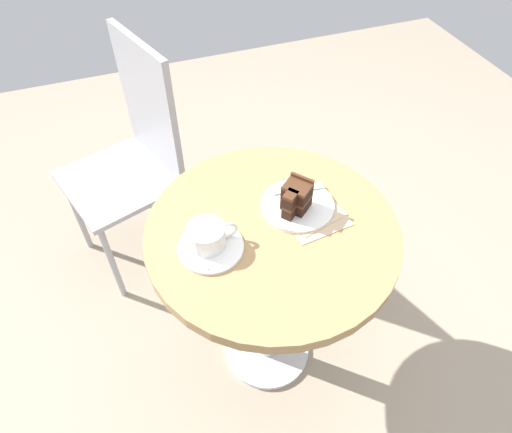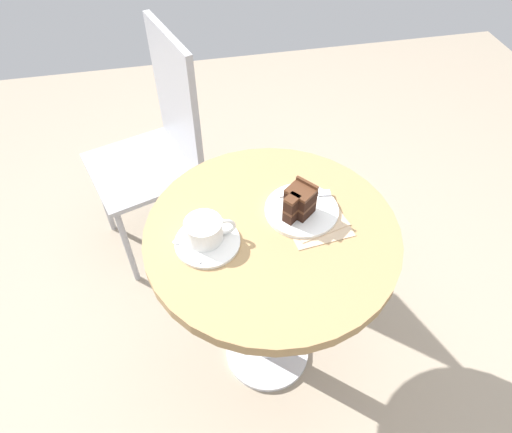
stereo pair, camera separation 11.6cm
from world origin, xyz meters
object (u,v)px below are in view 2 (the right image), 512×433
cake_plate (302,210)px  fork (311,194)px  coffee_cup (205,231)px  teaspoon (184,247)px  napkin (314,218)px  cafe_chair (160,138)px  saucer (208,242)px  cake_slice (299,202)px

cake_plate → fork: (0.04, 0.05, 0.01)m
coffee_cup → teaspoon: coffee_cup is taller
fork → napkin: fork is taller
napkin → cafe_chair: size_ratio=0.21×
coffee_cup → fork: (0.30, 0.10, -0.03)m
cafe_chair → coffee_cup: bearing=-9.7°
coffee_cup → cafe_chair: cafe_chair is taller
saucer → napkin: bearing=5.3°
saucer → cake_slice: bearing=10.8°
teaspoon → cake_plate: (0.32, 0.07, -0.01)m
teaspoon → cake_plate: 0.33m
teaspoon → cake_slice: 0.32m
cake_slice → cake_plate: bearing=40.1°
cake_slice → cafe_chair: 0.75m
saucer → coffee_cup: 0.04m
teaspoon → saucer: bearing=-112.4°
fork → cafe_chair: (-0.41, 0.57, -0.18)m
teaspoon → cake_plate: size_ratio=0.46×
coffee_cup → cake_slice: bearing=9.1°
saucer → cake_slice: size_ratio=1.72×
cake_plate → fork: bearing=49.5°
saucer → cake_plate: bearing=12.7°
cake_plate → cafe_chair: bearing=120.7°
coffee_cup → cafe_chair: 0.71m
cake_slice → fork: size_ratio=0.67×
coffee_cup → saucer: bearing=-66.9°
napkin → cafe_chair: (-0.39, 0.65, -0.16)m
coffee_cup → teaspoon: (-0.06, -0.02, -0.03)m
saucer → fork: bearing=19.2°
saucer → napkin: saucer is taller
teaspoon → napkin: (0.35, 0.04, -0.01)m
coffee_cup → cafe_chair: size_ratio=0.14×
cake_plate → napkin: bearing=-51.0°
saucer → fork: 0.32m
teaspoon → cafe_chair: bearing=-28.0°
saucer → cafe_chair: cafe_chair is taller
cafe_chair → napkin: bearing=12.9°
cafe_chair → fork: bearing=17.1°
saucer → napkin: 0.29m
teaspoon → fork: (0.36, 0.12, 0.00)m
saucer → teaspoon: 0.06m
cake_plate → fork: size_ratio=1.38×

